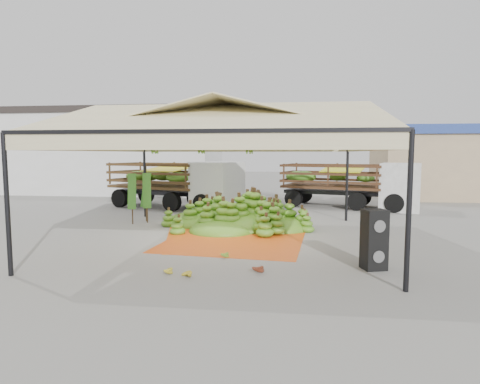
# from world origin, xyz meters

# --- Properties ---
(ground) EXTENTS (90.00, 90.00, 0.00)m
(ground) POSITION_xyz_m (0.00, 0.00, 0.00)
(ground) COLOR slate
(ground) RESTS_ON ground
(canopy_tent) EXTENTS (8.10, 8.10, 4.00)m
(canopy_tent) POSITION_xyz_m (0.00, 0.00, 3.30)
(canopy_tent) COLOR black
(canopy_tent) RESTS_ON ground
(building_white) EXTENTS (14.30, 6.30, 5.40)m
(building_white) POSITION_xyz_m (-10.00, 14.00, 2.71)
(building_white) COLOR silver
(building_white) RESTS_ON ground
(building_tan) EXTENTS (6.30, 5.30, 4.10)m
(building_tan) POSITION_xyz_m (10.00, 13.00, 2.07)
(building_tan) COLOR tan
(building_tan) RESTS_ON ground
(tarp_left) EXTENTS (4.30, 4.13, 0.01)m
(tarp_left) POSITION_xyz_m (0.22, -0.14, 0.01)
(tarp_left) COLOR #CD4713
(tarp_left) RESTS_ON ground
(tarp_right) EXTENTS (4.42, 4.55, 0.01)m
(tarp_right) POSITION_xyz_m (-0.07, 0.34, 0.01)
(tarp_right) COLOR orange
(tarp_right) RESTS_ON ground
(banana_heap) EXTENTS (6.40, 5.65, 1.19)m
(banana_heap) POSITION_xyz_m (0.03, 2.27, 0.59)
(banana_heap) COLOR #397A19
(banana_heap) RESTS_ON ground
(hand_yellow_a) EXTENTS (0.48, 0.41, 0.20)m
(hand_yellow_a) POSITION_xyz_m (-0.82, -3.48, 0.10)
(hand_yellow_a) COLOR gold
(hand_yellow_a) RESTS_ON ground
(hand_yellow_b) EXTENTS (0.53, 0.53, 0.19)m
(hand_yellow_b) POSITION_xyz_m (-0.33, -3.70, 0.09)
(hand_yellow_b) COLOR gold
(hand_yellow_b) RESTS_ON ground
(hand_red_a) EXTENTS (0.60, 0.55, 0.22)m
(hand_red_a) POSITION_xyz_m (1.11, -3.07, 0.11)
(hand_red_a) COLOR #5E2615
(hand_red_a) RESTS_ON ground
(hand_red_b) EXTENTS (0.51, 0.45, 0.21)m
(hand_red_b) POSITION_xyz_m (3.70, -2.57, 0.10)
(hand_red_b) COLOR #572B13
(hand_red_b) RESTS_ON ground
(hand_green) EXTENTS (0.47, 0.41, 0.19)m
(hand_green) POSITION_xyz_m (0.18, -1.96, 0.09)
(hand_green) COLOR #497A19
(hand_green) RESTS_ON ground
(hanging_bunches) EXTENTS (3.24, 0.24, 0.20)m
(hanging_bunches) POSITION_xyz_m (-0.92, 0.70, 2.62)
(hanging_bunches) COLOR #3A821B
(hanging_bunches) RESTS_ON ground
(speaker_stack) EXTENTS (0.59, 0.55, 1.34)m
(speaker_stack) POSITION_xyz_m (3.70, -2.56, 0.67)
(speaker_stack) COLOR black
(speaker_stack) RESTS_ON ground
(banana_leaves) EXTENTS (0.96, 1.36, 3.70)m
(banana_leaves) POSITION_xyz_m (-3.70, 2.52, 0.00)
(banana_leaves) COLOR #267D21
(banana_leaves) RESTS_ON ground
(vendor) EXTENTS (0.82, 0.70, 1.90)m
(vendor) POSITION_xyz_m (-1.01, 5.28, 0.95)
(vendor) COLOR gray
(vendor) RESTS_ON ground
(truck_left) EXTENTS (6.75, 4.21, 2.19)m
(truck_left) POSITION_xyz_m (-3.30, 6.61, 1.35)
(truck_left) COLOR #4E321A
(truck_left) RESTS_ON ground
(truck_right) EXTENTS (6.56, 3.88, 2.13)m
(truck_right) POSITION_xyz_m (4.90, 7.84, 1.31)
(truck_right) COLOR #4F301A
(truck_right) RESTS_ON ground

